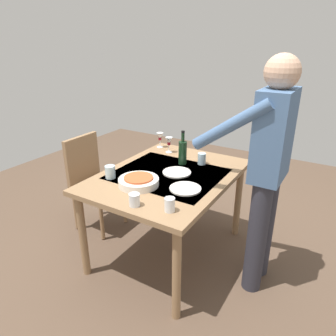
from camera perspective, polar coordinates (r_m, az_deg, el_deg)
ground_plane at (r=2.89m, az=0.00°, el=-14.97°), size 6.00×6.00×0.00m
dining_table at (r=2.53m, az=0.00°, el=-2.74°), size 1.30×0.97×0.76m
chair_near at (r=3.09m, az=-13.89°, el=-1.54°), size 0.40×0.40×0.91m
person_server at (r=2.22m, az=17.70°, el=0.40°), size 0.42×0.61×1.69m
wine_bottle at (r=2.66m, az=2.71°, el=3.00°), size 0.07×0.07×0.30m
wine_glass_left at (r=3.08m, az=-1.49°, el=5.66°), size 0.07×0.07×0.15m
wine_glass_right at (r=2.94m, az=0.17°, el=4.80°), size 0.07×0.07×0.15m
water_cup_near_left at (r=2.03m, az=-6.20°, el=-5.84°), size 0.07×0.07×0.09m
water_cup_near_right at (r=2.44m, az=-10.58°, el=-0.72°), size 0.08×0.08×0.10m
water_cup_far_left at (r=1.95m, az=0.32°, el=-6.75°), size 0.07×0.07×0.09m
water_cup_far_right at (r=2.69m, az=6.25°, el=1.71°), size 0.07×0.07×0.10m
serving_bowl_pasta at (r=2.30m, az=-5.42°, el=-2.44°), size 0.30×0.30×0.07m
dinner_plate_near at (r=2.24m, az=3.20°, el=-3.79°), size 0.23×0.23×0.01m
dinner_plate_far at (r=2.51m, az=1.63°, el=-0.80°), size 0.23×0.23×0.01m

